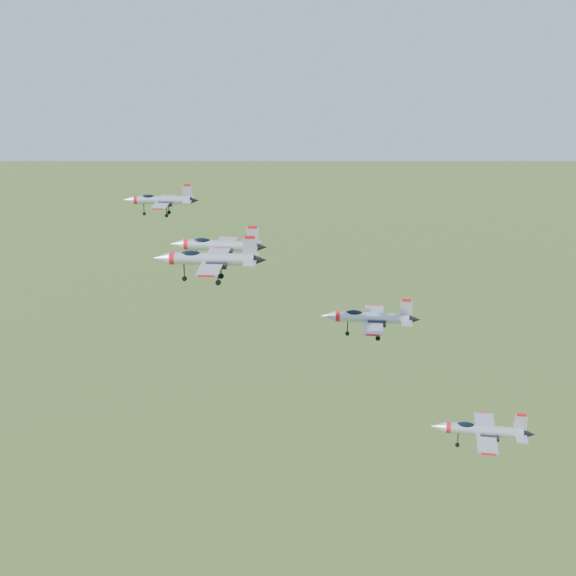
{
  "coord_description": "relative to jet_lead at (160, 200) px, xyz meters",
  "views": [
    {
      "loc": [
        2.11,
        -99.52,
        171.89
      ],
      "look_at": [
        -1.3,
        -3.52,
        139.2
      ],
      "focal_mm": 50.0,
      "sensor_mm": 36.0,
      "label": 1
    }
  ],
  "objects": [
    {
      "name": "jet_lead",
      "position": [
        0.0,
        0.0,
        0.0
      ],
      "size": [
        10.98,
        9.01,
        2.95
      ],
      "rotation": [
        0.0,
        0.0,
        0.0
      ],
      "color": "#A4A9B1"
    },
    {
      "name": "jet_left_high",
      "position": [
        10.23,
        -17.2,
        -1.79
      ],
      "size": [
        12.26,
        10.18,
        3.28
      ],
      "rotation": [
        0.0,
        0.0,
        -0.09
      ],
      "color": "#A4A9B1"
    },
    {
      "name": "jet_right_high",
      "position": [
        10.46,
        -26.99,
        -0.59
      ],
      "size": [
        12.81,
        10.54,
        3.43
      ],
      "rotation": [
        0.0,
        0.0,
        -0.03
      ],
      "color": "#A4A9B1"
    },
    {
      "name": "jet_left_low",
      "position": [
        29.85,
        -8.86,
        -14.22
      ],
      "size": [
        13.65,
        11.31,
        3.65
      ],
      "rotation": [
        0.0,
        0.0,
        -0.08
      ],
      "color": "#A4A9B1"
    },
    {
      "name": "jet_right_low",
      "position": [
        42.34,
        -26.33,
        -21.74
      ],
      "size": [
        12.23,
        10.2,
        3.27
      ],
      "rotation": [
        0.0,
        0.0,
        -0.14
      ],
      "color": "#A4A9B1"
    }
  ]
}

